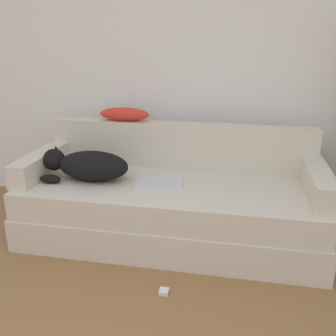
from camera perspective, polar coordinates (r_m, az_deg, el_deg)
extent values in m
cube|color=white|center=(3.31, 0.73, 17.18)|extent=(7.02, 0.06, 2.70)
cube|color=beige|center=(2.93, 0.38, -8.16)|extent=(2.21, 0.92, 0.25)
cube|color=beige|center=(2.82, 0.36, -4.22)|extent=(2.17, 0.88, 0.20)
cube|color=beige|center=(3.09, 1.75, 3.52)|extent=(2.17, 0.15, 0.37)
cube|color=beige|center=(3.10, -18.70, 0.68)|extent=(0.15, 0.73, 0.18)
cube|color=beige|center=(2.76, 21.90, -1.98)|extent=(0.15, 0.73, 0.18)
ellipsoid|color=black|center=(2.87, -11.31, 0.32)|extent=(0.54, 0.29, 0.22)
sphere|color=black|center=(2.99, -16.96, 1.23)|extent=(0.17, 0.17, 0.17)
cone|color=black|center=(2.93, -17.49, 2.12)|extent=(0.06, 0.06, 0.08)
cone|color=black|center=(3.01, -16.68, 2.64)|extent=(0.06, 0.06, 0.08)
ellipsoid|color=black|center=(2.90, -17.48, -1.59)|extent=(0.16, 0.07, 0.07)
cube|color=silver|center=(2.78, -1.39, -2.13)|extent=(0.38, 0.26, 0.02)
ellipsoid|color=red|center=(3.15, -6.66, 8.15)|extent=(0.42, 0.15, 0.11)
cube|color=white|center=(2.39, -0.62, -18.31)|extent=(0.06, 0.06, 0.03)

